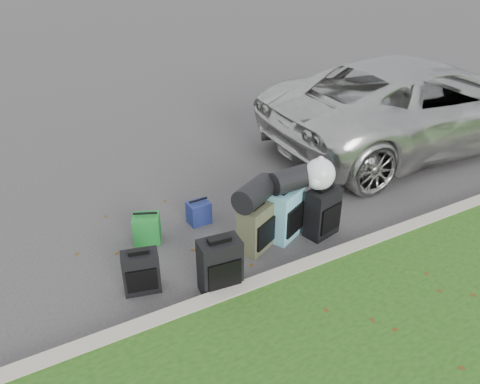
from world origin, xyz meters
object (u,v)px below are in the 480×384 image
suitcase_olive (256,228)px  tote_green (147,229)px  suitcase_teal (285,214)px  suitcase_large_black_right (322,212)px  suv (418,103)px  tote_navy (199,213)px  suitcase_small_black (141,272)px  suitcase_large_black_left (220,266)px

suitcase_olive → tote_green: size_ratio=1.64×
suitcase_teal → suitcase_olive: bearing=160.1°
suitcase_large_black_right → suitcase_teal: bearing=144.9°
suv → suitcase_large_black_right: (-3.31, -1.57, -0.46)m
suitcase_large_black_right → tote_navy: size_ratio=2.12×
suitcase_olive → suitcase_large_black_right: (0.91, -0.14, 0.02)m
suv → suitcase_teal: size_ratio=8.40×
suitcase_small_black → suitcase_teal: (1.94, 0.12, 0.09)m
tote_green → tote_navy: bearing=30.1°
suitcase_large_black_right → suitcase_large_black_left: bearing=178.9°
suitcase_large_black_right → tote_navy: (-1.28, 1.02, -0.17)m
suitcase_small_black → tote_navy: suitcase_small_black is taller
suitcase_large_black_right → tote_green: 2.24m
tote_green → tote_navy: tote_green is taller
suitcase_small_black → suitcase_large_black_right: size_ratio=0.75×
suv → tote_green: (-5.34, -0.63, -0.60)m
suitcase_small_black → tote_green: size_ratio=1.32×
suitcase_small_black → tote_green: (0.36, 0.87, -0.06)m
tote_green → tote_navy: 0.76m
suitcase_small_black → suitcase_olive: 1.48m
suitcase_large_black_right → tote_green: bearing=142.2°
suitcase_olive → tote_green: suitcase_olive is taller
suitcase_olive → suitcase_large_black_left: bearing=-172.6°
suv → suitcase_large_black_right: suv is taller
suitcase_small_black → tote_navy: bearing=54.7°
suitcase_large_black_left → suitcase_teal: size_ratio=0.95×
tote_navy → suitcase_teal: bearing=-47.9°
suitcase_teal → suitcase_large_black_right: size_ratio=1.04×
suitcase_small_black → suv: bearing=28.9°
suitcase_large_black_left → suitcase_teal: (1.19, 0.53, 0.02)m
suitcase_small_black → tote_green: 0.95m
suitcase_large_black_right → tote_green: size_ratio=1.76×
suitcase_small_black → suitcase_large_black_left: suitcase_large_black_left is taller
suitcase_small_black → suitcase_large_black_left: (0.75, -0.41, 0.08)m
suitcase_olive → suitcase_teal: 0.46m
suitcase_small_black → suitcase_olive: bearing=16.8°
suv → suitcase_olive: bearing=111.7°
suv → suitcase_teal: 4.03m
suitcase_small_black → suitcase_large_black_left: size_ratio=0.76×
suitcase_olive → tote_navy: bearing=86.5°
suitcase_small_black → tote_green: suitcase_small_black is taller
suitcase_teal → tote_navy: suitcase_teal is taller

